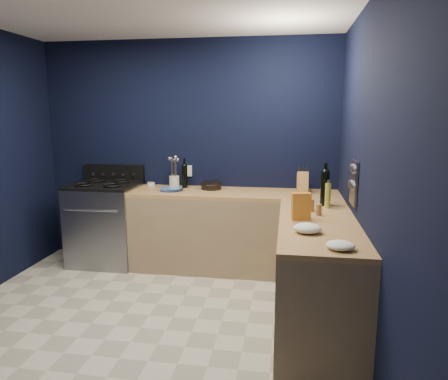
% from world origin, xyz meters
% --- Properties ---
extents(floor, '(3.50, 3.50, 0.02)m').
position_xyz_m(floor, '(0.00, 0.00, -0.01)').
color(floor, '#B6B0A0').
rests_on(floor, ground).
extents(wall_back, '(3.50, 0.02, 2.60)m').
position_xyz_m(wall_back, '(0.00, 1.76, 1.30)').
color(wall_back, black).
rests_on(wall_back, ground).
extents(wall_right, '(0.02, 3.50, 2.60)m').
position_xyz_m(wall_right, '(1.76, 0.00, 1.30)').
color(wall_right, black).
rests_on(wall_right, ground).
extents(cab_back, '(2.30, 0.63, 0.86)m').
position_xyz_m(cab_back, '(0.60, 1.44, 0.43)').
color(cab_back, '#937955').
rests_on(cab_back, floor).
extents(top_back, '(2.30, 0.63, 0.04)m').
position_xyz_m(top_back, '(0.60, 1.44, 0.88)').
color(top_back, olive).
rests_on(top_back, cab_back).
extents(cab_right, '(0.63, 1.67, 0.86)m').
position_xyz_m(cab_right, '(1.44, 0.29, 0.43)').
color(cab_right, '#937955').
rests_on(cab_right, floor).
extents(top_right, '(0.63, 1.67, 0.04)m').
position_xyz_m(top_right, '(1.44, 0.29, 0.88)').
color(top_right, olive).
rests_on(top_right, cab_right).
extents(gas_range, '(0.76, 0.66, 0.92)m').
position_xyz_m(gas_range, '(-0.93, 1.42, 0.46)').
color(gas_range, gray).
rests_on(gas_range, floor).
extents(oven_door, '(0.59, 0.02, 0.42)m').
position_xyz_m(oven_door, '(-0.93, 1.10, 0.45)').
color(oven_door, black).
rests_on(oven_door, gas_range).
extents(cooktop, '(0.76, 0.66, 0.03)m').
position_xyz_m(cooktop, '(-0.93, 1.42, 0.94)').
color(cooktop, black).
rests_on(cooktop, gas_range).
extents(backguard, '(0.76, 0.06, 0.20)m').
position_xyz_m(backguard, '(-0.93, 1.72, 1.04)').
color(backguard, black).
rests_on(backguard, gas_range).
extents(spice_panel, '(0.02, 0.28, 0.38)m').
position_xyz_m(spice_panel, '(1.74, 0.55, 1.18)').
color(spice_panel, gray).
rests_on(spice_panel, wall_right).
extents(wall_outlet, '(0.09, 0.02, 0.13)m').
position_xyz_m(wall_outlet, '(0.00, 1.74, 1.08)').
color(wall_outlet, white).
rests_on(wall_outlet, wall_back).
extents(plate_stack, '(0.32, 0.32, 0.03)m').
position_xyz_m(plate_stack, '(-0.12, 1.40, 0.92)').
color(plate_stack, '#304894').
rests_on(plate_stack, top_back).
extents(ramekin, '(0.12, 0.12, 0.04)m').
position_xyz_m(ramekin, '(-0.45, 1.69, 0.92)').
color(ramekin, white).
rests_on(ramekin, top_back).
extents(utensil_crock, '(0.12, 0.12, 0.14)m').
position_xyz_m(utensil_crock, '(-0.12, 1.55, 0.97)').
color(utensil_crock, beige).
rests_on(utensil_crock, top_back).
extents(wine_bottle_back, '(0.08, 0.08, 0.26)m').
position_xyz_m(wine_bottle_back, '(-0.01, 1.60, 1.03)').
color(wine_bottle_back, black).
rests_on(wine_bottle_back, top_back).
extents(lemon_basket, '(0.30, 0.30, 0.09)m').
position_xyz_m(lemon_basket, '(0.32, 1.55, 0.94)').
color(lemon_basket, black).
rests_on(lemon_basket, top_back).
extents(knife_block, '(0.12, 0.26, 0.27)m').
position_xyz_m(knife_block, '(1.34, 1.49, 1.01)').
color(knife_block, brown).
rests_on(knife_block, top_back).
extents(wine_bottle_right, '(0.10, 0.10, 0.32)m').
position_xyz_m(wine_bottle_right, '(1.53, 0.90, 1.06)').
color(wine_bottle_right, black).
rests_on(wine_bottle_right, top_right).
extents(oil_bottle, '(0.06, 0.06, 0.23)m').
position_xyz_m(oil_bottle, '(1.55, 0.79, 1.01)').
color(oil_bottle, olive).
rests_on(oil_bottle, top_right).
extents(spice_jar_near, '(0.06, 0.06, 0.11)m').
position_xyz_m(spice_jar_near, '(1.40, 0.63, 0.95)').
color(spice_jar_near, olive).
rests_on(spice_jar_near, top_right).
extents(spice_jar_far, '(0.06, 0.06, 0.10)m').
position_xyz_m(spice_jar_far, '(1.45, 0.50, 0.95)').
color(spice_jar_far, olive).
rests_on(spice_jar_far, top_right).
extents(crouton_bag, '(0.16, 0.10, 0.23)m').
position_xyz_m(crouton_bag, '(1.29, 0.32, 1.01)').
color(crouton_bag, '#AC281B').
rests_on(crouton_bag, top_right).
extents(towel_front, '(0.23, 0.21, 0.07)m').
position_xyz_m(towel_front, '(1.33, -0.05, 0.94)').
color(towel_front, white).
rests_on(towel_front, top_right).
extents(towel_end, '(0.21, 0.19, 0.06)m').
position_xyz_m(towel_end, '(1.52, -0.40, 0.93)').
color(towel_end, white).
rests_on(towel_end, top_right).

